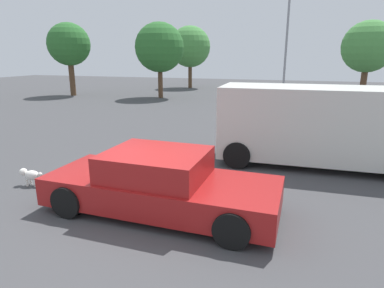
{
  "coord_description": "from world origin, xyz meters",
  "views": [
    {
      "loc": [
        2.71,
        -5.31,
        3.05
      ],
      "look_at": [
        0.26,
        2.27,
        0.9
      ],
      "focal_mm": 30.35,
      "sensor_mm": 36.0,
      "label": 1
    }
  ],
  "objects": [
    {
      "name": "van_white",
      "position": [
        3.28,
        4.36,
        1.21
      ],
      "size": [
        5.41,
        2.28,
        2.24
      ],
      "rotation": [
        0.0,
        0.0,
        3.17
      ],
      "color": "silver",
      "rests_on": "ground_plane"
    },
    {
      "name": "ground_plane",
      "position": [
        0.0,
        0.0,
        0.0
      ],
      "size": [
        80.0,
        80.0,
        0.0
      ],
      "primitive_type": "plane",
      "color": "#424244"
    },
    {
      "name": "dog",
      "position": [
        -3.31,
        0.53,
        0.27
      ],
      "size": [
        0.61,
        0.27,
        0.43
      ],
      "rotation": [
        0.0,
        0.0,
        3.25
      ],
      "color": "white",
      "rests_on": "ground_plane"
    },
    {
      "name": "light_post_near",
      "position": [
        1.79,
        16.96,
        4.97
      ],
      "size": [
        0.44,
        0.44,
        7.49
      ],
      "color": "gray",
      "rests_on": "ground_plane"
    },
    {
      "name": "tree_back_left",
      "position": [
        -7.23,
        17.63,
        3.68
      ],
      "size": [
        3.61,
        3.61,
        5.5
      ],
      "color": "brown",
      "rests_on": "ground_plane"
    },
    {
      "name": "tree_back_center",
      "position": [
        -14.57,
        16.87,
        3.94
      ],
      "size": [
        3.27,
        3.27,
        5.61
      ],
      "color": "brown",
      "rests_on": "ground_plane"
    },
    {
      "name": "tree_far_right",
      "position": [
        6.65,
        17.94,
        3.62
      ],
      "size": [
        3.15,
        3.15,
        5.22
      ],
      "color": "brown",
      "rests_on": "ground_plane"
    },
    {
      "name": "tree_back_right",
      "position": [
        -7.61,
        25.97,
        3.95
      ],
      "size": [
        3.93,
        3.93,
        5.93
      ],
      "color": "brown",
      "rests_on": "ground_plane"
    },
    {
      "name": "sedan_foreground",
      "position": [
        0.24,
        0.27,
        0.58
      ],
      "size": [
        4.69,
        1.96,
        1.25
      ],
      "rotation": [
        0.0,
        0.0,
        -0.02
      ],
      "color": "maroon",
      "rests_on": "ground_plane"
    },
    {
      "name": "pedestrian",
      "position": [
        4.87,
        8.57,
        0.95
      ],
      "size": [
        0.55,
        0.34,
        1.61
      ],
      "rotation": [
        0.0,
        0.0,
        5.0
      ],
      "color": "navy",
      "rests_on": "ground_plane"
    }
  ]
}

